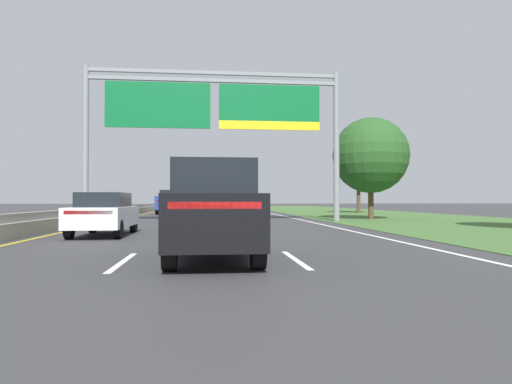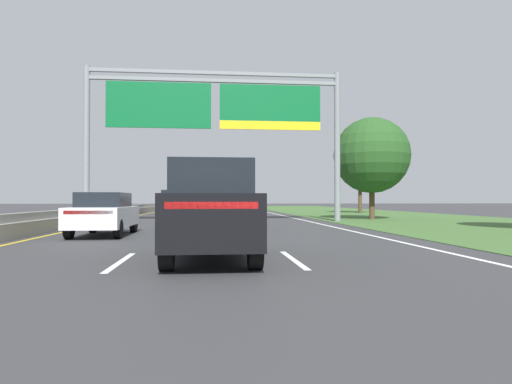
# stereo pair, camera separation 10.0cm
# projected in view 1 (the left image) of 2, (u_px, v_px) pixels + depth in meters

# --- Properties ---
(ground_plane) EXTENTS (220.00, 220.00, 0.00)m
(ground_plane) POSITION_uv_depth(u_px,v_px,m) (209.00, 217.00, 34.01)
(ground_plane) COLOR #333335
(lane_striping) EXTENTS (11.96, 106.00, 0.01)m
(lane_striping) POSITION_uv_depth(u_px,v_px,m) (209.00, 217.00, 33.55)
(lane_striping) COLOR white
(lane_striping) RESTS_ON ground
(grass_verge_right) EXTENTS (14.00, 110.00, 0.02)m
(grass_verge_right) POSITION_uv_depth(u_px,v_px,m) (386.00, 216.00, 35.48)
(grass_verge_right) COLOR #3D602D
(grass_verge_right) RESTS_ON ground
(median_barrier_concrete) EXTENTS (0.60, 110.00, 0.85)m
(median_barrier_concrete) POSITION_uv_depth(u_px,v_px,m) (120.00, 212.00, 33.32)
(median_barrier_concrete) COLOR #99968E
(median_barrier_concrete) RESTS_ON ground
(overhead_sign_gantry) EXTENTS (15.06, 0.42, 9.01)m
(overhead_sign_gantry) POSITION_uv_depth(u_px,v_px,m) (215.00, 113.00, 26.34)
(overhead_sign_gantry) COLOR gray
(overhead_sign_gantry) RESTS_ON ground
(pickup_truck_blue) EXTENTS (2.02, 5.41, 2.20)m
(pickup_truck_blue) POSITION_uv_depth(u_px,v_px,m) (169.00, 202.00, 41.03)
(pickup_truck_blue) COLOR navy
(pickup_truck_blue) RESTS_ON ground
(car_white_left_lane_sedan) EXTENTS (1.83, 4.41, 1.57)m
(car_white_left_lane_sedan) POSITION_uv_depth(u_px,v_px,m) (104.00, 213.00, 16.46)
(car_white_left_lane_sedan) COLOR silver
(car_white_left_lane_sedan) RESTS_ON ground
(car_black_centre_lane_suv) EXTENTS (1.92, 4.71, 2.11)m
(car_black_centre_lane_suv) POSITION_uv_depth(u_px,v_px,m) (213.00, 210.00, 9.93)
(car_black_centre_lane_suv) COLOR black
(car_black_centre_lane_suv) RESTS_ON ground
(car_grey_right_lane_sedan) EXTENTS (1.85, 4.41, 1.57)m
(car_grey_right_lane_sedan) POSITION_uv_depth(u_px,v_px,m) (243.00, 204.00, 46.62)
(car_grey_right_lane_sedan) COLOR slate
(car_grey_right_lane_sedan) RESTS_ON ground
(car_navy_centre_lane_sedan) EXTENTS (1.83, 4.40, 1.57)m
(car_navy_centre_lane_sedan) POSITION_uv_depth(u_px,v_px,m) (213.00, 210.00, 20.96)
(car_navy_centre_lane_sedan) COLOR #161E47
(car_navy_centre_lane_sedan) RESTS_ON ground
(car_red_centre_lane_sedan) EXTENTS (1.90, 4.43, 1.57)m
(car_red_centre_lane_sedan) POSITION_uv_depth(u_px,v_px,m) (209.00, 204.00, 45.88)
(car_red_centre_lane_sedan) COLOR maroon
(car_red_centre_lane_sedan) RESTS_ON ground
(roadside_tree_mid) EXTENTS (5.01, 5.01, 6.75)m
(roadside_tree_mid) POSITION_uv_depth(u_px,v_px,m) (371.00, 155.00, 29.77)
(roadside_tree_mid) COLOR #4C3823
(roadside_tree_mid) RESTS_ON ground
(roadside_tree_far) EXTENTS (4.13, 4.13, 6.57)m
(roadside_tree_far) POSITION_uv_depth(u_px,v_px,m) (358.00, 167.00, 43.96)
(roadside_tree_far) COLOR #4C3823
(roadside_tree_far) RESTS_ON ground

